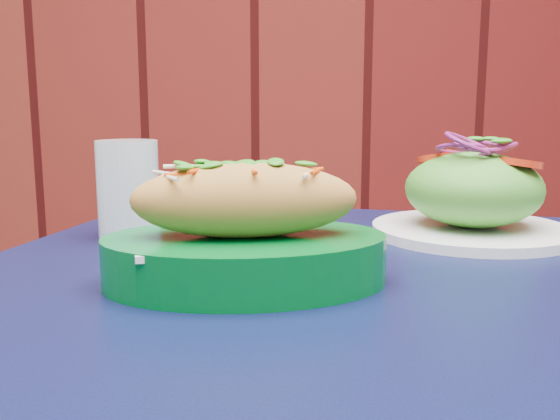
{
  "coord_description": "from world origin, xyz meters",
  "views": [
    {
      "loc": [
        -0.24,
        0.74,
        0.91
      ],
      "look_at": [
        -0.26,
        1.34,
        0.81
      ],
      "focal_mm": 40.0,
      "sensor_mm": 36.0,
      "label": 1
    }
  ],
  "objects": [
    {
      "name": "salad_plate",
      "position": [
        -0.03,
        1.51,
        0.8
      ],
      "size": [
        0.25,
        0.25,
        0.12
      ],
      "rotation": [
        0.0,
        0.0,
        0.41
      ],
      "color": "white",
      "rests_on": "cafe_table"
    },
    {
      "name": "banh_mi_basket",
      "position": [
        -0.29,
        1.29,
        0.8
      ],
      "size": [
        0.28,
        0.2,
        0.12
      ],
      "rotation": [
        0.0,
        0.0,
        0.13
      ],
      "color": "#005A1D",
      "rests_on": "cafe_table"
    },
    {
      "name": "water_glass",
      "position": [
        -0.45,
        1.48,
        0.81
      ],
      "size": [
        0.07,
        0.07,
        0.12
      ],
      "primitive_type": "cylinder",
      "color": "silver",
      "rests_on": "cafe_table"
    },
    {
      "name": "cafe_table",
      "position": [
        -0.19,
        1.3,
        0.66
      ],
      "size": [
        0.96,
        0.96,
        0.75
      ],
      "rotation": [
        0.0,
        0.0,
        -0.22
      ],
      "color": "black",
      "rests_on": "ground"
    }
  ]
}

